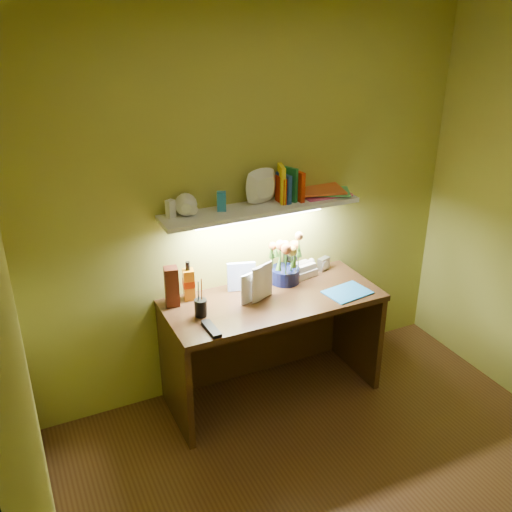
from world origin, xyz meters
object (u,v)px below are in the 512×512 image
Objects in this scene: desk at (272,347)px; desk_clock at (323,264)px; whisky_bottle at (189,281)px; flower_bouquet at (285,258)px; telephone at (302,269)px.

desk_clock is (0.51, 0.22, 0.42)m from desk.
desk_clock is 0.35× the size of whisky_bottle.
desk_clock is (0.33, 0.05, -0.13)m from flower_bouquet.
whisky_bottle is (-1.00, 0.00, 0.08)m from desk_clock.
desk is 0.57m from telephone.
flower_bouquet is at bearing -4.28° from whisky_bottle.
whisky_bottle is at bearing 158.91° from desk_clock.
desk is at bearing -135.85° from flower_bouquet.
flower_bouquet reaches higher than desk_clock.
telephone is 0.19m from desk_clock.
desk_clock is at bearing -0.10° from whisky_bottle.
flower_bouquet is (0.18, 0.17, 0.55)m from desk.
whisky_bottle is at bearing 155.78° from desk.
telephone is 1.98× the size of desk_clock.
desk is 0.74m from whisky_bottle.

